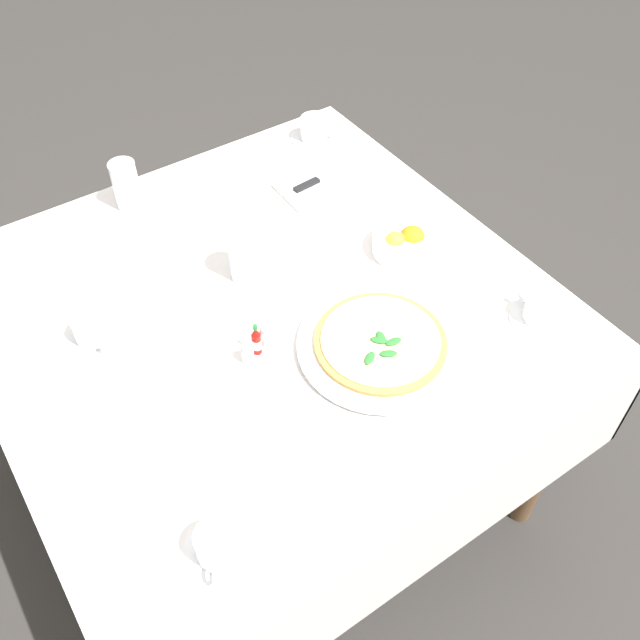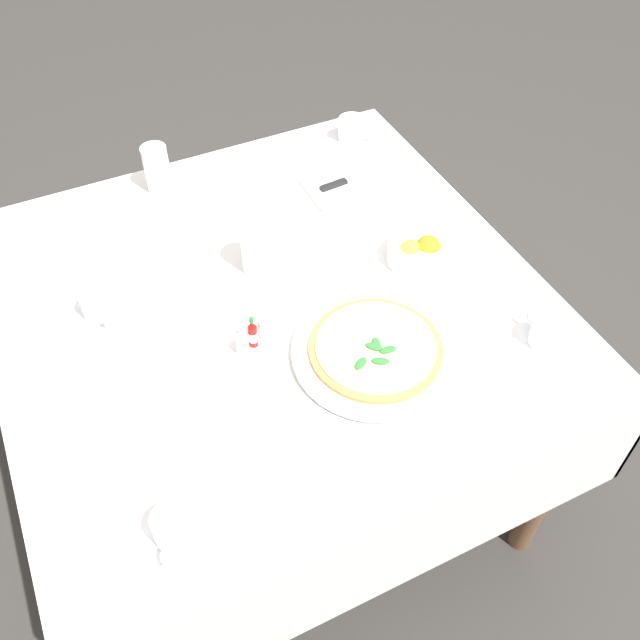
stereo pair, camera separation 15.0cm
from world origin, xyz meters
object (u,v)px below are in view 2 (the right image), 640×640
object	(u,v)px
coffee_cup_center_back	(352,131)
citrus_bowl	(420,252)
hot_sauce_bottle	(253,334)
water_glass_near_right	(257,250)
pizza_plate	(375,352)
water_glass_left_edge	(158,172)
dinner_knife	(350,179)
coffee_cup_back_corner	(547,335)
coffee_cup_near_left	(99,305)
coffee_cup_right_edge	(176,529)
salt_shaker	(264,329)
pizza	(376,348)
napkin_folded	(349,184)
pepper_shaker	(242,344)

from	to	relation	value
coffee_cup_center_back	citrus_bowl	world-z (taller)	coffee_cup_center_back
hot_sauce_bottle	water_glass_near_right	bearing A→B (deg)	65.21
pizza_plate	water_glass_left_edge	size ratio (longest dim) A/B	2.73
dinner_knife	coffee_cup_back_corner	bearing A→B (deg)	-83.80
coffee_cup_near_left	hot_sauce_bottle	bearing A→B (deg)	-39.81
coffee_cup_right_edge	coffee_cup_near_left	distance (m)	0.57
coffee_cup_back_corner	water_glass_near_right	xyz separation A→B (m)	(-0.46, 0.48, 0.03)
hot_sauce_bottle	salt_shaker	distance (m)	0.03
water_glass_near_right	hot_sauce_bottle	bearing A→B (deg)	-114.79
coffee_cup_center_back	dinner_knife	world-z (taller)	coffee_cup_center_back
pizza_plate	dinner_knife	size ratio (longest dim) A/B	1.79
pizza	napkin_folded	world-z (taller)	pizza
pizza	napkin_folded	bearing A→B (deg)	68.07
dinner_knife	pepper_shaker	size ratio (longest dim) A/B	3.48
hot_sauce_bottle	salt_shaker	world-z (taller)	hot_sauce_bottle
citrus_bowl	napkin_folded	bearing A→B (deg)	93.33
pizza_plate	coffee_cup_center_back	distance (m)	0.79
pizza_plate	pepper_shaker	bearing A→B (deg)	152.42
coffee_cup_center_back	pepper_shaker	xyz separation A→B (m)	(-0.57, -0.60, -0.01)
pizza	pepper_shaker	xyz separation A→B (m)	(-0.25, 0.13, 0.00)
coffee_cup_right_edge	dinner_knife	size ratio (longest dim) A/B	0.66
coffee_cup_back_corner	dinner_knife	bearing A→B (deg)	100.33
coffee_cup_right_edge	water_glass_left_edge	bearing A→B (deg)	74.65
hot_sauce_bottle	coffee_cup_back_corner	bearing A→B (deg)	-25.62
coffee_cup_center_back	coffee_cup_back_corner	world-z (taller)	coffee_cup_center_back
hot_sauce_bottle	coffee_cup_center_back	bearing A→B (deg)	47.39
dinner_knife	hot_sauce_bottle	size ratio (longest dim) A/B	2.36
salt_shaker	dinner_knife	bearing A→B (deg)	43.55
water_glass_left_edge	hot_sauce_bottle	bearing A→B (deg)	-88.30
coffee_cup_center_back	dinner_knife	distance (m)	0.22
coffee_cup_center_back	napkin_folded	size ratio (longest dim) A/B	0.59
coffee_cup_back_corner	water_glass_left_edge	distance (m)	1.04
coffee_cup_back_corner	water_glass_left_edge	xyz separation A→B (m)	(-0.57, 0.87, 0.03)
coffee_cup_right_edge	dinner_knife	bearing A→B (deg)	46.11
coffee_cup_near_left	pepper_shaker	world-z (taller)	coffee_cup_near_left
water_glass_left_edge	hot_sauce_bottle	xyz separation A→B (m)	(0.02, -0.60, -0.02)
water_glass_left_edge	citrus_bowl	bearing A→B (deg)	-48.48
water_glass_left_edge	hot_sauce_bottle	distance (m)	0.60
hot_sauce_bottle	dinner_knife	bearing A→B (deg)	42.38
pizza_plate	citrus_bowl	size ratio (longest dim) A/B	2.34
pizza	dinner_knife	world-z (taller)	pizza
water_glass_left_edge	pepper_shaker	distance (m)	0.61
napkin_folded	dinner_knife	xyz separation A→B (m)	(0.00, 0.00, 0.01)
coffee_cup_center_back	napkin_folded	world-z (taller)	coffee_cup_center_back
coffee_cup_center_back	water_glass_left_edge	xyz separation A→B (m)	(-0.56, 0.02, 0.02)
salt_shaker	water_glass_near_right	bearing A→B (deg)	70.85
coffee_cup_near_left	napkin_folded	bearing A→B (deg)	13.89
pizza	coffee_cup_center_back	bearing A→B (deg)	66.04
pizza_plate	pizza	bearing A→B (deg)	-118.88
coffee_cup_center_back	dinner_knife	bearing A→B (deg)	-118.75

